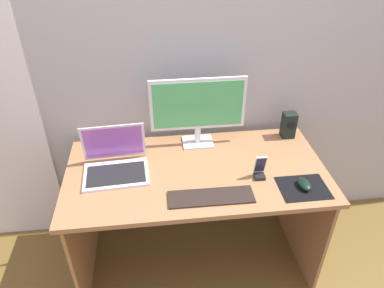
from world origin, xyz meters
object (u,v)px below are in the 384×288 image
object	(u,v)px
keyboard_external	(211,197)
speaker_right	(289,125)
laptop	(115,163)
phone_in_dock	(260,170)
mouse	(304,184)
monitor	(198,108)

from	to	relation	value
keyboard_external	speaker_right	bearing A→B (deg)	42.27
laptop	phone_in_dock	xyz separation A→B (m)	(0.76, -0.15, -0.00)
laptop	keyboard_external	bearing A→B (deg)	-30.13
laptop	mouse	xyz separation A→B (m)	(0.97, -0.26, -0.03)
monitor	mouse	bearing A→B (deg)	-43.79
mouse	phone_in_dock	size ratio (longest dim) A/B	0.72
monitor	laptop	distance (m)	0.56
monitor	laptop	xyz separation A→B (m)	(-0.48, -0.21, -0.19)
speaker_right	phone_in_dock	size ratio (longest dim) A/B	1.18
mouse	phone_in_dock	xyz separation A→B (m)	(-0.21, 0.11, 0.03)
speaker_right	phone_in_dock	world-z (taller)	speaker_right
monitor	keyboard_external	world-z (taller)	monitor
laptop	phone_in_dock	size ratio (longest dim) A/B	2.59
speaker_right	laptop	xyz separation A→B (m)	(-1.04, -0.22, -0.03)
laptop	mouse	bearing A→B (deg)	-14.95
laptop	phone_in_dock	world-z (taller)	laptop
phone_in_dock	laptop	bearing A→B (deg)	168.95
speaker_right	phone_in_dock	distance (m)	0.46
monitor	phone_in_dock	distance (m)	0.50
speaker_right	keyboard_external	bearing A→B (deg)	-138.40
laptop	phone_in_dock	distance (m)	0.77
monitor	laptop	bearing A→B (deg)	-156.10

